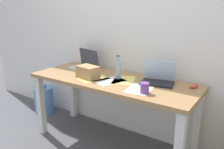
{
  "coord_description": "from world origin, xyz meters",
  "views": [
    {
      "loc": [
        1.28,
        -1.9,
        1.47
      ],
      "look_at": [
        0.0,
        0.0,
        0.8
      ],
      "focal_mm": 37.44,
      "sensor_mm": 36.0,
      "label": 1
    }
  ],
  "objects": [
    {
      "name": "beer_bottle",
      "position": [
        0.04,
        0.06,
        0.85
      ],
      "size": [
        0.06,
        0.06,
        0.24
      ],
      "color": "#99B7C1",
      "rests_on": "desk"
    },
    {
      "name": "ground_plane",
      "position": [
        0.0,
        0.0,
        0.0
      ],
      "size": [
        8.0,
        8.0,
        0.0
      ],
      "primitive_type": "plane",
      "color": "#515459"
    },
    {
      "name": "laptop_left",
      "position": [
        -0.5,
        0.16,
        0.8
      ],
      "size": [
        0.38,
        0.3,
        0.23
      ],
      "color": "silver",
      "rests_on": "desk"
    },
    {
      "name": "laptop_right",
      "position": [
        0.44,
        0.15,
        0.8
      ],
      "size": [
        0.35,
        0.28,
        0.21
      ],
      "color": "black",
      "rests_on": "desk"
    },
    {
      "name": "cardboard_box",
      "position": [
        -0.23,
        -0.1,
        0.81
      ],
      "size": [
        0.24,
        0.18,
        0.13
      ],
      "primitive_type": "cube",
      "rotation": [
        0.0,
        0.0,
        -0.15
      ],
      "color": "tan",
      "rests_on": "desk"
    },
    {
      "name": "desk",
      "position": [
        0.0,
        0.0,
        0.64
      ],
      "size": [
        1.77,
        0.66,
        0.75
      ],
      "color": "#A37A4C",
      "rests_on": "ground"
    },
    {
      "name": "computer_mouse",
      "position": [
        0.77,
        0.2,
        0.77
      ],
      "size": [
        0.1,
        0.12,
        0.03
      ],
      "primitive_type": "ellipsoid",
      "rotation": [
        0.0,
        0.0,
        -0.46
      ],
      "color": "#D84C38",
      "rests_on": "desk"
    },
    {
      "name": "paper_sheet_front_right",
      "position": [
        0.38,
        -0.11,
        0.75
      ],
      "size": [
        0.25,
        0.32,
        0.0
      ],
      "primitive_type": "cube",
      "rotation": [
        0.0,
        0.0,
        0.15
      ],
      "color": "white",
      "rests_on": "desk"
    },
    {
      "name": "paper_sheet_near_back",
      "position": [
        0.12,
        0.04,
        0.75
      ],
      "size": [
        0.3,
        0.35,
        0.0
      ],
      "primitive_type": "cube",
      "rotation": [
        0.0,
        0.0,
        0.35
      ],
      "color": "#F4E06B",
      "rests_on": "desk"
    },
    {
      "name": "paper_sheet_center",
      "position": [
        0.01,
        -0.07,
        0.75
      ],
      "size": [
        0.29,
        0.35,
        0.0
      ],
      "primitive_type": "cube",
      "rotation": [
        0.0,
        0.0,
        -0.32
      ],
      "color": "white",
      "rests_on": "desk"
    },
    {
      "name": "coffee_mug",
      "position": [
        0.46,
        -0.18,
        0.8
      ],
      "size": [
        0.08,
        0.08,
        0.09
      ],
      "primitive_type": "cylinder",
      "color": "#724799",
      "rests_on": "desk"
    },
    {
      "name": "back_wall",
      "position": [
        0.0,
        0.39,
        1.3
      ],
      "size": [
        5.2,
        0.08,
        2.6
      ],
      "primitive_type": "cube",
      "color": "white",
      "rests_on": "ground"
    },
    {
      "name": "paper_yellow_folder",
      "position": [
        -0.17,
        -0.09,
        0.75
      ],
      "size": [
        0.31,
        0.36,
        0.0
      ],
      "primitive_type": "cube",
      "rotation": [
        0.0,
        0.0,
        -0.43
      ],
      "color": "#F4E06B",
      "rests_on": "desk"
    },
    {
      "name": "water_cooler_jug",
      "position": [
        -1.26,
        0.13,
        0.19
      ],
      "size": [
        0.27,
        0.27,
        0.42
      ],
      "color": "#598CC6",
      "rests_on": "ground"
    }
  ]
}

